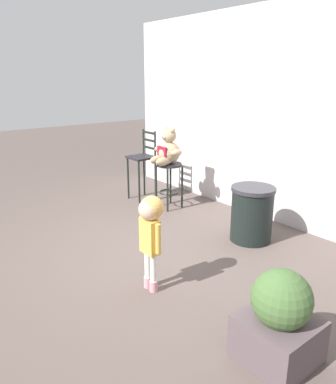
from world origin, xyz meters
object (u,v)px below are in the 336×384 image
object	(u,v)px
bar_chair_empty	(143,161)
planter_with_shrub	(279,320)
bar_stool_with_teddy	(169,176)
trash_bin	(252,214)
child_walking	(151,223)
teddy_bear	(168,150)

from	to	relation	value
bar_chair_empty	planter_with_shrub	world-z (taller)	bar_chair_empty
bar_stool_with_teddy	planter_with_shrub	size ratio (longest dim) A/B	0.99
trash_bin	bar_chair_empty	world-z (taller)	bar_chair_empty
bar_stool_with_teddy	planter_with_shrub	bearing A→B (deg)	-25.16
bar_stool_with_teddy	planter_with_shrub	world-z (taller)	planter_with_shrub
child_walking	trash_bin	bearing A→B (deg)	24.03
child_walking	bar_chair_empty	size ratio (longest dim) A/B	0.83
teddy_bear	trash_bin	xyz separation A→B (m)	(1.65, 0.07, -0.58)
child_walking	planter_with_shrub	world-z (taller)	child_walking
teddy_bear	trash_bin	world-z (taller)	teddy_bear
bar_stool_with_teddy	teddy_bear	bearing A→B (deg)	-90.00
bar_chair_empty	child_walking	bearing A→B (deg)	-33.22
bar_chair_empty	planter_with_shrub	size ratio (longest dim) A/B	1.60
trash_bin	child_walking	bearing A→B (deg)	-84.94
bar_stool_with_teddy	child_walking	size ratio (longest dim) A/B	0.75
planter_with_shrub	teddy_bear	bearing A→B (deg)	155.25
planter_with_shrub	trash_bin	bearing A→B (deg)	134.82
teddy_bear	trash_bin	size ratio (longest dim) A/B	0.79
trash_bin	bar_chair_empty	xyz separation A→B (m)	(-2.28, -0.12, 0.31)
bar_stool_with_teddy	child_walking	distance (m)	2.46
teddy_bear	planter_with_shrub	xyz separation A→B (m)	(3.18, -1.47, -0.60)
bar_chair_empty	planter_with_shrub	xyz separation A→B (m)	(3.81, -1.42, -0.33)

